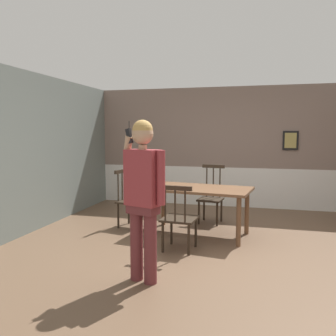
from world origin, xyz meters
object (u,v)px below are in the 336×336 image
Objects in this scene: chair_by_doorway at (211,197)px; person_figure at (143,190)px; dining_table at (197,193)px; chair_near_window at (130,200)px; chair_at_table_head at (179,218)px.

person_figure is at bearing 89.57° from chair_by_doorway.
chair_near_window reaches higher than dining_table.
chair_near_window is 1.47m from chair_by_doorway.
person_figure is (0.96, -2.07, 0.55)m from chair_near_window.
person_figure reaches higher than chair_at_table_head.
person_figure is at bearing 36.09° from chair_near_window.
chair_at_table_head is 0.53× the size of person_figure.
chair_near_window reaches higher than chair_at_table_head.
chair_by_doorway reaches higher than chair_at_table_head.
chair_by_doorway is (1.32, 0.65, 0.00)m from chair_near_window.
person_figure is at bearing -97.44° from dining_table.
chair_by_doorway is 0.59× the size of person_figure.
chair_at_table_head is at bearing -97.59° from dining_table.
chair_by_doorway is at bearing 127.57° from chair_near_window.
chair_near_window is at bearing 142.66° from chair_at_table_head.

